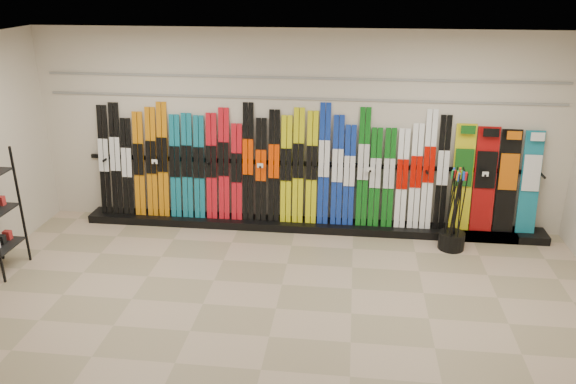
# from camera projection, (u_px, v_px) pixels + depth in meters

# --- Properties ---
(floor) EXTENTS (8.00, 8.00, 0.00)m
(floor) POSITION_uv_depth(u_px,v_px,m) (276.00, 309.00, 6.65)
(floor) COLOR gray
(floor) RESTS_ON ground
(back_wall) EXTENTS (8.00, 0.00, 8.00)m
(back_wall) POSITION_uv_depth(u_px,v_px,m) (298.00, 131.00, 8.42)
(back_wall) COLOR beige
(back_wall) RESTS_ON floor
(ceiling) EXTENTS (8.00, 8.00, 0.00)m
(ceiling) POSITION_uv_depth(u_px,v_px,m) (274.00, 50.00, 5.56)
(ceiling) COLOR silver
(ceiling) RESTS_ON back_wall
(ski_rack_base) EXTENTS (8.00, 0.40, 0.12)m
(ski_rack_base) POSITION_uv_depth(u_px,v_px,m) (310.00, 225.00, 8.71)
(ski_rack_base) COLOR black
(ski_rack_base) RESTS_ON floor
(skis) EXTENTS (5.37, 0.28, 1.83)m
(skis) POSITION_uv_depth(u_px,v_px,m) (266.00, 168.00, 8.53)
(skis) COLOR black
(skis) RESTS_ON ski_rack_base
(snowboards) EXTENTS (1.24, 0.24, 1.58)m
(snowboards) POSITION_uv_depth(u_px,v_px,m) (495.00, 180.00, 8.19)
(snowboards) COLOR gold
(snowboards) RESTS_ON ski_rack_base
(pole_bin) EXTENTS (0.37, 0.37, 0.25)m
(pole_bin) POSITION_uv_depth(u_px,v_px,m) (451.00, 240.00, 8.07)
(pole_bin) COLOR black
(pole_bin) RESTS_ON floor
(ski_poles) EXTENTS (0.24, 0.37, 1.18)m
(ski_poles) POSITION_uv_depth(u_px,v_px,m) (455.00, 210.00, 7.87)
(ski_poles) COLOR black
(ski_poles) RESTS_ON pole_bin
(slatwall_rail_0) EXTENTS (7.60, 0.02, 0.03)m
(slatwall_rail_0) POSITION_uv_depth(u_px,v_px,m) (298.00, 98.00, 8.22)
(slatwall_rail_0) COLOR gray
(slatwall_rail_0) RESTS_ON back_wall
(slatwall_rail_1) EXTENTS (7.60, 0.02, 0.03)m
(slatwall_rail_1) POSITION_uv_depth(u_px,v_px,m) (298.00, 78.00, 8.11)
(slatwall_rail_1) COLOR gray
(slatwall_rail_1) RESTS_ON back_wall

